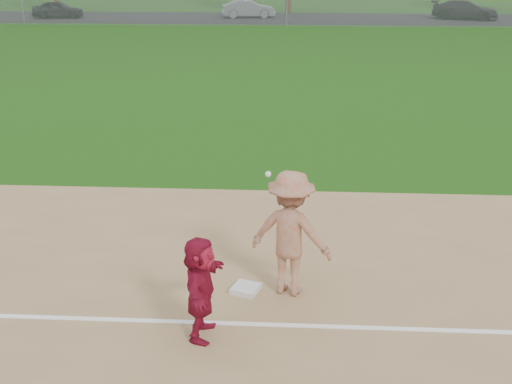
# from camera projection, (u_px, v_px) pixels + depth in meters

# --- Properties ---
(ground) EXTENTS (160.00, 160.00, 0.00)m
(ground) POSITION_uv_depth(u_px,v_px,m) (251.00, 299.00, 10.49)
(ground) COLOR #1A4A0E
(ground) RESTS_ON ground
(foul_line) EXTENTS (60.00, 0.10, 0.01)m
(foul_line) POSITION_uv_depth(u_px,v_px,m) (247.00, 324.00, 9.73)
(foul_line) COLOR white
(foul_line) RESTS_ON infield_dirt
(parking_asphalt) EXTENTS (120.00, 10.00, 0.01)m
(parking_asphalt) POSITION_uv_depth(u_px,v_px,m) (288.00, 18.00, 53.43)
(parking_asphalt) COLOR black
(parking_asphalt) RESTS_ON ground
(first_base) EXTENTS (0.54, 0.54, 0.09)m
(first_base) POSITION_uv_depth(u_px,v_px,m) (246.00, 289.00, 10.65)
(first_base) COLOR silver
(first_base) RESTS_ON infield_dirt
(base_runner) EXTENTS (0.55, 1.49, 1.58)m
(base_runner) POSITION_uv_depth(u_px,v_px,m) (201.00, 288.00, 9.18)
(base_runner) COLOR maroon
(base_runner) RESTS_ON infield_dirt
(car_left) EXTENTS (4.24, 2.00, 1.40)m
(car_left) POSITION_uv_depth(u_px,v_px,m) (58.00, 9.00, 53.28)
(car_left) COLOR black
(car_left) RESTS_ON parking_asphalt
(car_mid) EXTENTS (4.57, 2.15, 1.45)m
(car_mid) POSITION_uv_depth(u_px,v_px,m) (248.00, 9.00, 53.56)
(car_mid) COLOR slate
(car_mid) RESTS_ON parking_asphalt
(car_right) EXTENTS (5.67, 3.94, 1.52)m
(car_right) POSITION_uv_depth(u_px,v_px,m) (465.00, 10.00, 52.26)
(car_right) COLOR black
(car_right) RESTS_ON parking_asphalt
(first_base_play) EXTENTS (1.53, 1.17, 2.13)m
(first_base_play) POSITION_uv_depth(u_px,v_px,m) (291.00, 233.00, 10.31)
(first_base_play) COLOR gray
(first_base_play) RESTS_ON infield_dirt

